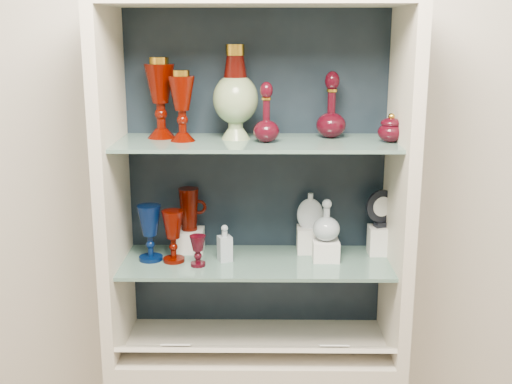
{
  "coord_description": "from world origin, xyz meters",
  "views": [
    {
      "loc": [
        0.02,
        -0.55,
        1.83
      ],
      "look_at": [
        0.0,
        1.53,
        1.3
      ],
      "focal_mm": 45.0,
      "sensor_mm": 36.0,
      "label": 1
    }
  ],
  "objects_px": {
    "ruby_decanter_b": "(332,103)",
    "cobalt_goblet": "(150,233)",
    "enamel_urn": "(235,92)",
    "ruby_goblet_small": "(198,251)",
    "pedestal_lamp_left": "(182,106)",
    "flat_flask": "(310,210)",
    "ruby_goblet_tall": "(173,236)",
    "lidded_bowl": "(391,127)",
    "clear_square_bottle": "(225,243)",
    "cameo_medallion": "(381,208)",
    "ruby_decanter_a": "(266,109)",
    "pedestal_lamp_right": "(160,98)",
    "ruby_pitcher": "(189,209)",
    "clear_round_decanter": "(326,221)"
  },
  "relations": [
    {
      "from": "ruby_decanter_b",
      "to": "cobalt_goblet",
      "type": "relative_size",
      "value": 1.21
    },
    {
      "from": "enamel_urn",
      "to": "ruby_goblet_small",
      "type": "distance_m",
      "value": 0.55
    },
    {
      "from": "pedestal_lamp_left",
      "to": "flat_flask",
      "type": "bearing_deg",
      "value": 12.87
    },
    {
      "from": "ruby_decanter_b",
      "to": "ruby_goblet_tall",
      "type": "relative_size",
      "value": 1.31
    },
    {
      "from": "enamel_urn",
      "to": "ruby_goblet_tall",
      "type": "xyz_separation_m",
      "value": [
        -0.21,
        -0.05,
        -0.49
      ]
    },
    {
      "from": "lidded_bowl",
      "to": "clear_square_bottle",
      "type": "distance_m",
      "value": 0.68
    },
    {
      "from": "lidded_bowl",
      "to": "cameo_medallion",
      "type": "relative_size",
      "value": 0.7
    },
    {
      "from": "lidded_bowl",
      "to": "cobalt_goblet",
      "type": "xyz_separation_m",
      "value": [
        -0.81,
        0.02,
        -0.37
      ]
    },
    {
      "from": "enamel_urn",
      "to": "cameo_medallion",
      "type": "distance_m",
      "value": 0.65
    },
    {
      "from": "ruby_decanter_a",
      "to": "enamel_urn",
      "type": "bearing_deg",
      "value": 146.04
    },
    {
      "from": "ruby_decanter_b",
      "to": "clear_square_bottle",
      "type": "distance_m",
      "value": 0.6
    },
    {
      "from": "cobalt_goblet",
      "to": "flat_flask",
      "type": "bearing_deg",
      "value": 9.56
    },
    {
      "from": "pedestal_lamp_left",
      "to": "ruby_goblet_small",
      "type": "bearing_deg",
      "value": -48.07
    },
    {
      "from": "pedestal_lamp_right",
      "to": "clear_square_bottle",
      "type": "distance_m",
      "value": 0.54
    },
    {
      "from": "ruby_goblet_tall",
      "to": "clear_square_bottle",
      "type": "xyz_separation_m",
      "value": [
        0.18,
        0.01,
        -0.03
      ]
    },
    {
      "from": "pedestal_lamp_left",
      "to": "flat_flask",
      "type": "xyz_separation_m",
      "value": [
        0.43,
        0.1,
        -0.38
      ]
    },
    {
      "from": "ruby_decanter_a",
      "to": "ruby_goblet_tall",
      "type": "xyz_separation_m",
      "value": [
        -0.32,
        0.01,
        -0.44
      ]
    },
    {
      "from": "cobalt_goblet",
      "to": "clear_square_bottle",
      "type": "distance_m",
      "value": 0.26
    },
    {
      "from": "ruby_pitcher",
      "to": "flat_flask",
      "type": "bearing_deg",
      "value": -4.12
    },
    {
      "from": "pedestal_lamp_left",
      "to": "ruby_decanter_a",
      "type": "relative_size",
      "value": 1.05
    },
    {
      "from": "enamel_urn",
      "to": "pedestal_lamp_right",
      "type": "bearing_deg",
      "value": 176.17
    },
    {
      "from": "cobalt_goblet",
      "to": "ruby_decanter_a",
      "type": "bearing_deg",
      "value": -4.2
    },
    {
      "from": "ruby_goblet_small",
      "to": "pedestal_lamp_right",
      "type": "bearing_deg",
      "value": 138.04
    },
    {
      "from": "enamel_urn",
      "to": "lidded_bowl",
      "type": "bearing_deg",
      "value": -6.89
    },
    {
      "from": "flat_flask",
      "to": "clear_round_decanter",
      "type": "height_order",
      "value": "flat_flask"
    },
    {
      "from": "clear_square_bottle",
      "to": "flat_flask",
      "type": "distance_m",
      "value": 0.33
    },
    {
      "from": "cobalt_goblet",
      "to": "ruby_goblet_small",
      "type": "xyz_separation_m",
      "value": [
        0.17,
        -0.06,
        -0.04
      ]
    },
    {
      "from": "ruby_goblet_small",
      "to": "ruby_goblet_tall",
      "type": "bearing_deg",
      "value": 154.48
    },
    {
      "from": "enamel_urn",
      "to": "flat_flask",
      "type": "relative_size",
      "value": 2.37
    },
    {
      "from": "pedestal_lamp_left",
      "to": "ruby_goblet_tall",
      "type": "height_order",
      "value": "pedestal_lamp_left"
    },
    {
      "from": "ruby_pitcher",
      "to": "cameo_medallion",
      "type": "relative_size",
      "value": 1.09
    },
    {
      "from": "clear_square_bottle",
      "to": "enamel_urn",
      "type": "bearing_deg",
      "value": 49.04
    },
    {
      "from": "ruby_goblet_small",
      "to": "clear_round_decanter",
      "type": "height_order",
      "value": "clear_round_decanter"
    },
    {
      "from": "ruby_decanter_b",
      "to": "clear_round_decanter",
      "type": "height_order",
      "value": "ruby_decanter_b"
    },
    {
      "from": "pedestal_lamp_left",
      "to": "ruby_decanter_a",
      "type": "xyz_separation_m",
      "value": [
        0.28,
        -0.02,
        -0.01
      ]
    },
    {
      "from": "ruby_decanter_a",
      "to": "lidded_bowl",
      "type": "relative_size",
      "value": 2.26
    },
    {
      "from": "pedestal_lamp_left",
      "to": "ruby_decanter_b",
      "type": "relative_size",
      "value": 0.97
    },
    {
      "from": "enamel_urn",
      "to": "ruby_decanter_b",
      "type": "height_order",
      "value": "enamel_urn"
    },
    {
      "from": "ruby_decanter_a",
      "to": "pedestal_lamp_left",
      "type": "bearing_deg",
      "value": 175.02
    },
    {
      "from": "ruby_decanter_b",
      "to": "ruby_goblet_tall",
      "type": "bearing_deg",
      "value": -171.59
    },
    {
      "from": "enamel_urn",
      "to": "ruby_goblet_small",
      "type": "height_order",
      "value": "enamel_urn"
    },
    {
      "from": "lidded_bowl",
      "to": "ruby_pitcher",
      "type": "height_order",
      "value": "lidded_bowl"
    },
    {
      "from": "enamel_urn",
      "to": "ruby_goblet_tall",
      "type": "distance_m",
      "value": 0.53
    },
    {
      "from": "ruby_goblet_tall",
      "to": "ruby_pitcher",
      "type": "distance_m",
      "value": 0.14
    },
    {
      "from": "cobalt_goblet",
      "to": "flat_flask",
      "type": "relative_size",
      "value": 1.49
    },
    {
      "from": "ruby_decanter_a",
      "to": "ruby_goblet_small",
      "type": "distance_m",
      "value": 0.53
    },
    {
      "from": "ruby_goblet_small",
      "to": "cobalt_goblet",
      "type": "bearing_deg",
      "value": 161.59
    },
    {
      "from": "lidded_bowl",
      "to": "clear_square_bottle",
      "type": "relative_size",
      "value": 0.75
    },
    {
      "from": "ruby_decanter_b",
      "to": "clear_round_decanter",
      "type": "xyz_separation_m",
      "value": [
        -0.01,
        -0.06,
        -0.4
      ]
    },
    {
      "from": "pedestal_lamp_left",
      "to": "ruby_pitcher",
      "type": "bearing_deg",
      "value": 89.04
    }
  ]
}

